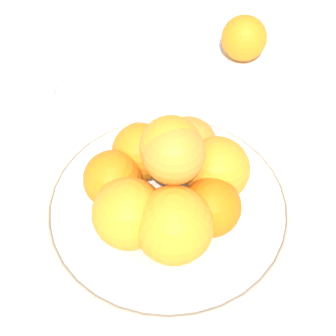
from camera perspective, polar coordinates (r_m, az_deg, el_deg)
ground_plane at (r=0.66m, az=0.00°, el=-4.89°), size 4.00×4.00×0.00m
fruit_bowl at (r=0.65m, az=0.00°, el=-4.14°), size 0.30×0.30×0.03m
orange_pile at (r=0.59m, az=0.06°, el=-1.40°), size 0.19×0.17×0.12m
stray_orange at (r=0.83m, az=7.74°, el=12.95°), size 0.07×0.07×0.07m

